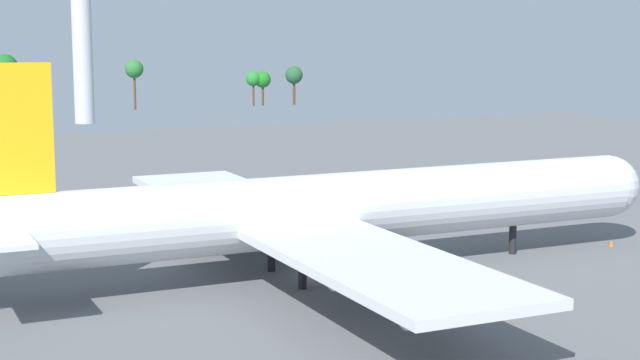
{
  "coord_description": "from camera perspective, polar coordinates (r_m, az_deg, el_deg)",
  "views": [
    {
      "loc": [
        -35.3,
        -75.26,
        20.76
      ],
      "look_at": [
        0.0,
        0.0,
        8.46
      ],
      "focal_mm": 54.83,
      "sensor_mm": 36.0,
      "label": 1
    }
  ],
  "objects": [
    {
      "name": "control_tower",
      "position": [
        240.04,
        -13.73,
        8.53
      ],
      "size": [
        8.9,
        8.9,
        37.49
      ],
      "color": "silver",
      "rests_on": "ground_plane"
    },
    {
      "name": "safety_cone_nose",
      "position": [
        101.41,
        16.64,
        -3.56
      ],
      "size": [
        0.46,
        0.46,
        0.66
      ],
      "primitive_type": "cone",
      "color": "orange",
      "rests_on": "ground_plane"
    },
    {
      "name": "ground_plane",
      "position": [
        85.68,
        0.0,
        -5.61
      ],
      "size": [
        278.07,
        278.07,
        0.0
      ],
      "primitive_type": "plane",
      "color": "slate"
    },
    {
      "name": "cargo_airplane",
      "position": [
        84.29,
        -0.27,
        -1.83
      ],
      "size": [
        69.52,
        61.45,
        18.8
      ],
      "color": "silver",
      "rests_on": "ground_plane"
    },
    {
      "name": "tree_line_backdrop",
      "position": [
        276.52,
        -15.71,
        5.9
      ],
      "size": [
        156.48,
        6.83,
        15.93
      ],
      "color": "#51381E",
      "rests_on": "ground_plane"
    }
  ]
}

